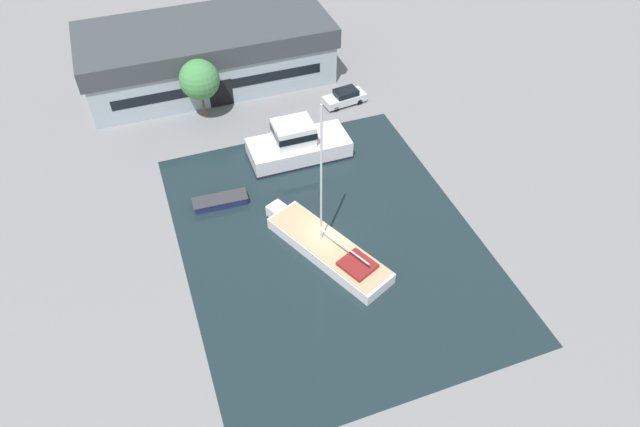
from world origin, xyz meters
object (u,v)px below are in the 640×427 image
at_px(parked_car, 345,97).
at_px(motor_cruiser, 297,144).
at_px(warehouse_building, 208,53).
at_px(quay_tree_near_building, 199,80).
at_px(small_dinghy, 220,201).
at_px(sailboat_moored, 327,248).

bearing_deg(parked_car, motor_cruiser, 124.55).
bearing_deg(parked_car, warehouse_building, 44.27).
bearing_deg(warehouse_building, quay_tree_near_building, -106.84).
distance_m(parked_car, small_dinghy, 18.72).
bearing_deg(quay_tree_near_building, sailboat_moored, -76.39).
relative_size(warehouse_building, sailboat_moored, 1.94).
xyz_separation_m(quay_tree_near_building, small_dinghy, (-1.41, -13.08, -3.94)).
bearing_deg(small_dinghy, sailboat_moored, 41.36).
height_order(quay_tree_near_building, small_dinghy, quay_tree_near_building).
relative_size(parked_car, sailboat_moored, 0.34).
bearing_deg(quay_tree_near_building, small_dinghy, -96.16).
height_order(sailboat_moored, motor_cruiser, sailboat_moored).
xyz_separation_m(parked_car, small_dinghy, (-15.48, -10.52, -0.46)).
height_order(motor_cruiser, small_dinghy, motor_cruiser).
distance_m(warehouse_building, quay_tree_near_building, 7.30).
bearing_deg(parked_car, quay_tree_near_building, 72.27).
distance_m(quay_tree_near_building, sailboat_moored, 22.26).
relative_size(quay_tree_near_building, sailboat_moored, 0.47).
bearing_deg(small_dinghy, quay_tree_near_building, 176.68).
height_order(warehouse_building, sailboat_moored, sailboat_moored).
relative_size(parked_car, motor_cruiser, 0.50).
bearing_deg(motor_cruiser, sailboat_moored, 172.68).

